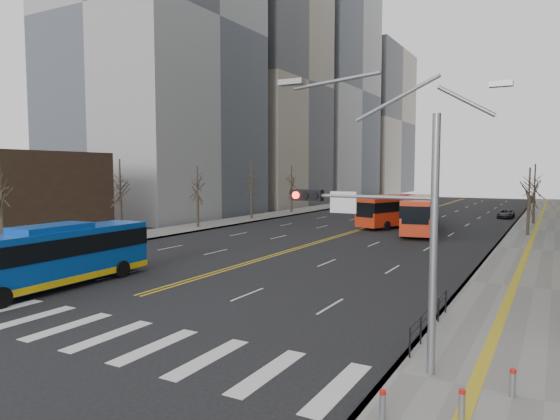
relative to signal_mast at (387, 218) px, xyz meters
name	(u,v)px	position (x,y,z in m)	size (l,w,h in m)	color
ground	(49,322)	(-13.77, -2.00, -4.86)	(220.00, 220.00, 0.00)	black
sidewalk_right	(546,231)	(3.73, 43.00, -4.78)	(7.00, 130.00, 0.15)	slate
sidewalk_left	(264,216)	(-30.27, 43.00, -4.78)	(5.00, 130.00, 0.15)	slate
crosswalk	(49,322)	(-13.77, -2.00, -4.85)	(26.70, 4.00, 0.01)	silver
centerline	(404,216)	(-13.77, 53.00, -4.85)	(0.55, 100.00, 0.01)	gold
office_towers	(431,59)	(-13.64, 66.51, 19.07)	(83.00, 134.00, 58.00)	#9A9A9D
signal_mast	(387,218)	(0.00, 0.00, 0.00)	(5.37, 0.37, 9.39)	gray
pedestrian_railing	(430,315)	(0.53, 4.00, -4.03)	(0.06, 6.06, 1.02)	black
bollards	(454,397)	(2.50, -2.16, -4.30)	(2.87, 3.17, 0.78)	gray
street_trees	(288,184)	(-20.94, 32.55, 0.02)	(35.20, 47.20, 7.60)	#2C221B
blue_bus	(53,255)	(-18.88, 2.00, -3.05)	(3.05, 11.88, 3.44)	#0B46AF
red_bus_near	(421,212)	(-7.39, 35.65, -2.71)	(4.66, 12.55, 3.86)	red
red_bus_far	(398,209)	(-11.03, 40.05, -2.82)	(6.45, 11.82, 3.67)	red
car_white	(6,259)	(-26.27, 4.00, -4.23)	(1.32, 3.78, 1.25)	silver
car_dark_mid	(411,228)	(-7.65, 33.00, -4.09)	(1.80, 4.48, 1.53)	black
car_silver	(402,203)	(-19.79, 73.59, -4.27)	(1.65, 4.06, 1.18)	gray
car_dark_far	(506,214)	(-1.30, 57.14, -4.28)	(1.90, 4.11, 1.14)	black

